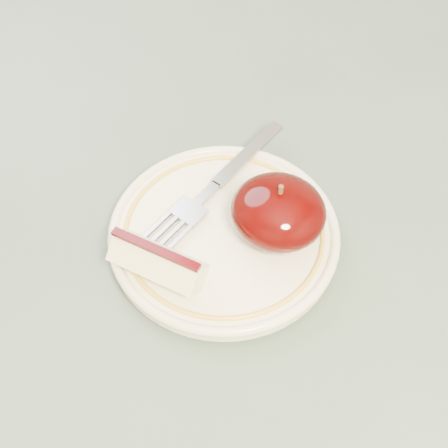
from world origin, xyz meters
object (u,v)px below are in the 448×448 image
at_px(table, 219,300).
at_px(fork, 215,186).
at_px(plate, 224,234).
at_px(apple_half, 278,212).

xyz_separation_m(table, fork, (-0.02, 0.05, 0.11)).
xyz_separation_m(plate, apple_half, (0.04, 0.02, 0.03)).
bearing_deg(apple_half, plate, -153.98).
height_order(apple_half, fork, apple_half).
bearing_deg(plate, apple_half, 26.02).
height_order(table, fork, fork).
distance_m(table, fork, 0.12).
height_order(table, plate, plate).
distance_m(table, apple_half, 0.14).
distance_m(apple_half, fork, 0.07).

